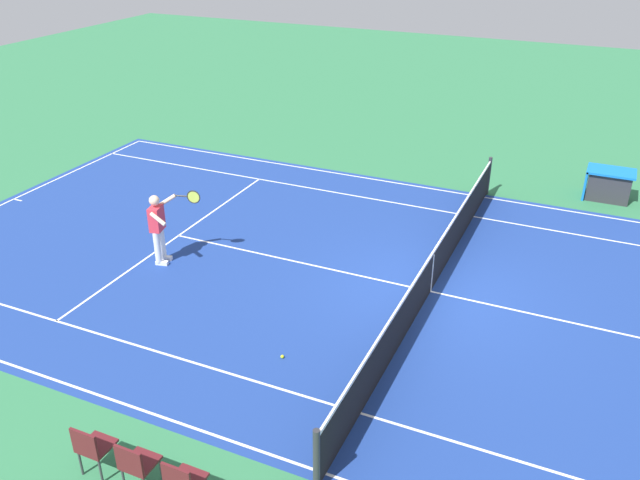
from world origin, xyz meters
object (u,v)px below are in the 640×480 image
Objects in this scene: tennis_net at (432,271)px; tennis_ball at (282,357)px; equipment_cart_tarped at (608,184)px; spectator_chair_1 at (136,463)px; spectator_chair_2 at (92,446)px; tennis_player_near at (159,225)px.

tennis_net is 177.27× the size of tennis_ball.
spectator_chair_1 is at bearing 68.69° from equipment_cart_tarped.
equipment_cart_tarped is at bearing -115.78° from tennis_ball.
tennis_ball is 0.08× the size of spectator_chair_2.
equipment_cart_tarped is at bearing -138.32° from tennis_player_near.
tennis_player_near is 6.72m from spectator_chair_1.
equipment_cart_tarped is (-3.08, -6.78, -0.05)m from tennis_net.
tennis_net is 13.30× the size of spectator_chair_2.
spectator_chair_2 is 0.70× the size of equipment_cart_tarped.
tennis_ball is 3.57m from spectator_chair_1.
spectator_chair_1 is 14.62m from equipment_cart_tarped.
equipment_cart_tarped is at bearing -114.05° from spectator_chair_2.
tennis_ball is (1.80, 3.34, -0.46)m from tennis_net.
tennis_ball is at bearing 61.58° from tennis_net.
spectator_chair_1 is (-3.71, 5.59, -0.41)m from tennis_player_near.
tennis_ball is at bearing 153.26° from tennis_player_near.
equipment_cart_tarped is at bearing -111.31° from spectator_chair_1.
tennis_ball is at bearing -108.81° from spectator_chair_2.
tennis_net is at bearing -168.09° from tennis_player_near.
equipment_cart_tarped is (-6.08, -13.62, -0.08)m from spectator_chair_2.
tennis_player_near is 1.93× the size of spectator_chair_2.
tennis_ball is at bearing -96.97° from spectator_chair_1.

